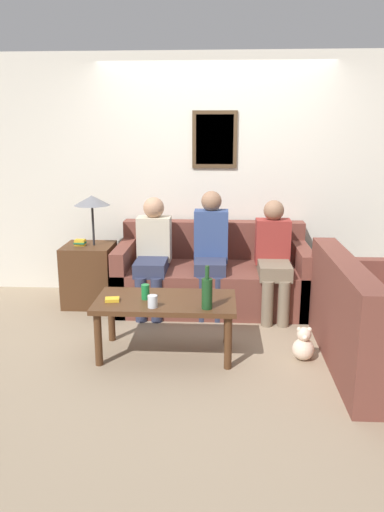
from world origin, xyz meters
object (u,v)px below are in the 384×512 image
coffee_table (166,307)px  drinking_glass (153,301)px  person_middle (211,248)px  person_right (274,254)px  couch_side (382,329)px  couch_main (213,278)px  teddy_bear (303,346)px  person_left (153,250)px  wine_bottle (207,293)px

coffee_table → drinking_glass: size_ratio=11.81×
person_middle → person_right: 0.62m
couch_side → couch_main: bearing=45.8°
teddy_bear → couch_side: bearing=-3.7°
couch_side → coffee_table: size_ratio=1.49×
drinking_glass → person_left: (-0.16, 1.24, 0.10)m
drinking_glass → couch_side: bearing=3.3°
couch_main → person_middle: (-0.02, -0.16, 0.36)m
person_middle → couch_side: bearing=-40.2°
couch_main → coffee_table: 1.28m
couch_main → teddy_bear: couch_main is taller
couch_main → drinking_glass: (-0.44, -1.41, 0.23)m
person_middle → teddy_bear: person_middle is taller
person_middle → person_right: size_ratio=1.07×
drinking_glass → person_right: (1.04, 1.19, 0.09)m
person_middle → person_right: (0.62, -0.06, -0.04)m
person_middle → person_right: person_middle is taller
person_middle → teddy_bear: size_ratio=4.36×
person_right → teddy_bear: size_ratio=4.06×
person_left → drinking_glass: bearing=-82.5°
wine_bottle → person_middle: bearing=89.9°
couch_main → wine_bottle: 1.45m
couch_side → person_middle: (-1.37, 1.15, 0.36)m
person_right → drinking_glass: bearing=-131.1°
coffee_table → person_middle: (0.34, 1.07, 0.25)m
person_left → person_middle: size_ratio=0.94×
person_left → teddy_bear: (1.36, -1.10, -0.50)m
drinking_glass → person_left: person_left is taller
coffee_table → couch_main: bearing=73.6°
couch_main → person_left: (-0.60, -0.18, 0.33)m
wine_bottle → drinking_glass: 0.43m
coffee_table → person_middle: 1.15m
person_right → teddy_bear: 1.17m
couch_main → couch_side: (1.35, -1.31, 0.00)m
coffee_table → wine_bottle: (0.34, -0.19, 0.19)m
couch_main → wine_bottle: size_ratio=5.77×
person_left → person_middle: 0.59m
couch_main → person_left: person_left is taller
drinking_glass → person_left: bearing=97.5°
person_right → teddy_bear: (0.15, -1.05, -0.49)m
coffee_table → wine_bottle: size_ratio=3.34×
couch_main → couch_side: size_ratio=1.16×
wine_bottle → person_middle: 1.26m
coffee_table → person_left: size_ratio=0.99×
coffee_table → person_right: 1.40m
couch_side → wine_bottle: couch_side is taller
couch_main → person_middle: 0.40m
coffee_table → drinking_glass: bearing=-112.6°
person_left → person_middle: (0.58, 0.02, 0.03)m
couch_main → drinking_glass: size_ratio=20.41×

